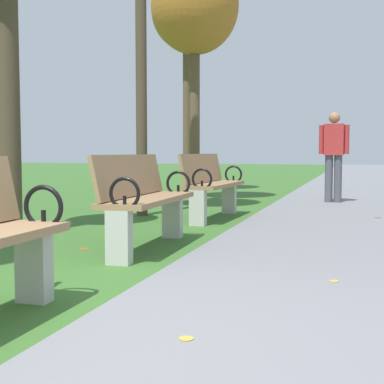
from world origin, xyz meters
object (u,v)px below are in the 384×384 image
(park_bench_2, at_px, (144,198))
(pedestrian_walking, at_px, (334,152))
(park_bench_3, at_px, (211,184))
(tree_4, at_px, (195,8))
(tree_5, at_px, (187,13))

(park_bench_2, distance_m, pedestrian_walking, 5.65)
(park_bench_3, relative_size, tree_4, 0.36)
(park_bench_2, relative_size, pedestrian_walking, 1.00)
(park_bench_3, bearing_deg, pedestrian_walking, 62.59)
(tree_4, relative_size, tree_5, 0.90)
(park_bench_2, relative_size, park_bench_3, 1.00)
(park_bench_2, bearing_deg, tree_4, 101.11)
(park_bench_3, distance_m, tree_5, 6.35)
(park_bench_2, xyz_separation_m, pedestrian_walking, (1.51, 5.43, 0.44))
(park_bench_2, bearing_deg, pedestrian_walking, 74.43)
(tree_4, xyz_separation_m, pedestrian_walking, (2.51, 0.35, -2.64))
(park_bench_2, xyz_separation_m, tree_5, (-1.87, 7.40, 3.59))
(tree_4, bearing_deg, park_bench_2, -78.89)
(park_bench_2, distance_m, tree_4, 6.02)
(park_bench_2, distance_m, tree_5, 8.44)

